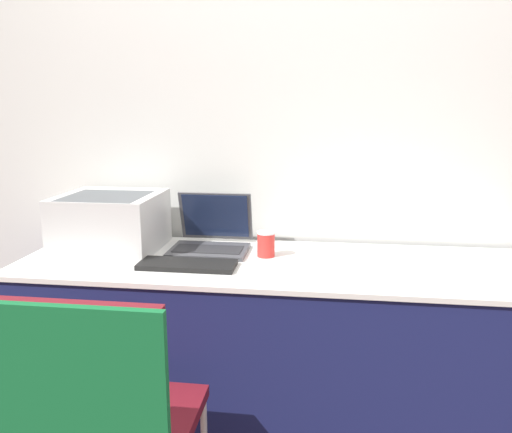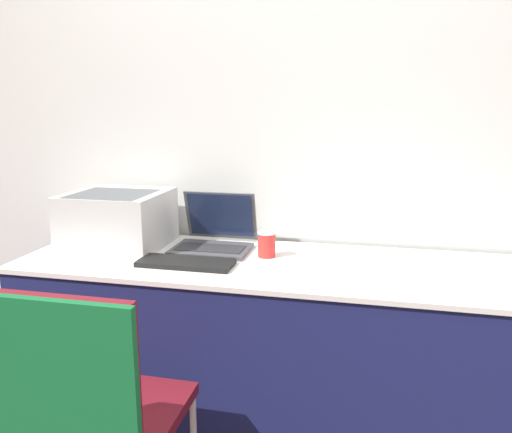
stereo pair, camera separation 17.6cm
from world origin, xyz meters
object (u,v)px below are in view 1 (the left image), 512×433
laptop_left (211,237)px  chair (97,413)px  coffee_cup (266,244)px  printer (111,220)px  external_keyboard (187,265)px

laptop_left → chair: 0.98m
laptop_left → chair: laptop_left is taller
coffee_cup → chair: chair is taller
printer → chair: size_ratio=0.45×
printer → laptop_left: (0.44, 0.06, -0.08)m
external_keyboard → coffee_cup: coffee_cup is taller
external_keyboard → coffee_cup: bearing=32.8°
chair → laptop_left: bearing=82.7°
printer → external_keyboard: bearing=-27.5°
external_keyboard → chair: 0.71m
laptop_left → external_keyboard: 0.27m
laptop_left → external_keyboard: (-0.04, -0.27, -0.04)m
external_keyboard → chair: bearing=-96.9°
external_keyboard → laptop_left: bearing=81.6°
printer → coffee_cup: 0.70m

